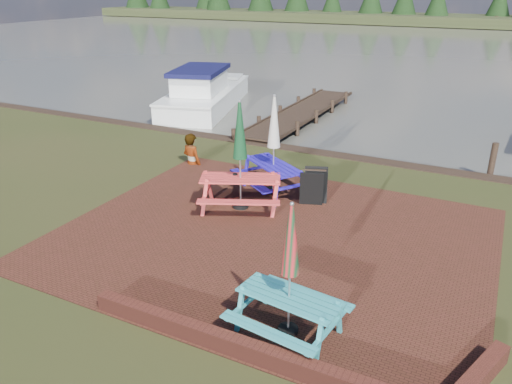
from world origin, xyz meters
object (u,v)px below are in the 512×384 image
object	(u,v)px
picnic_table_teal	(289,291)
boat_jetty	(205,95)
person	(191,134)
picnic_table_red	(240,173)
picnic_table_blue	(274,160)
chalkboard	(314,187)
jetty	(300,113)

from	to	relation	value
picnic_table_teal	boat_jetty	bearing A→B (deg)	134.03
boat_jetty	picnic_table_teal	bearing A→B (deg)	-69.49
picnic_table_teal	person	bearing A→B (deg)	141.23
picnic_table_red	picnic_table_teal	bearing A→B (deg)	-76.78
boat_jetty	picnic_table_red	bearing A→B (deg)	-69.74
picnic_table_red	picnic_table_blue	bearing A→B (deg)	53.28
picnic_table_blue	person	world-z (taller)	picnic_table_blue
person	chalkboard	bearing A→B (deg)	179.40
jetty	boat_jetty	bearing A→B (deg)	-179.72
jetty	picnic_table_red	bearing A→B (deg)	-76.81
picnic_table_teal	boat_jetty	distance (m)	16.27
picnic_table_teal	person	size ratio (longest dim) A/B	1.18
picnic_table_teal	picnic_table_red	bearing A→B (deg)	134.62
person	jetty	bearing A→B (deg)	-81.19
chalkboard	jetty	bearing A→B (deg)	93.83
picnic_table_red	jetty	distance (m)	9.53
person	picnic_table_teal	bearing A→B (deg)	148.34
picnic_table_blue	boat_jetty	distance (m)	10.66
picnic_table_teal	chalkboard	world-z (taller)	picnic_table_teal
picnic_table_blue	person	size ratio (longest dim) A/B	1.36
picnic_table_blue	chalkboard	size ratio (longest dim) A/B	2.78
picnic_table_red	boat_jetty	distance (m)	11.47
picnic_table_red	person	size ratio (longest dim) A/B	1.41
chalkboard	picnic_table_teal	bearing A→B (deg)	-93.94
picnic_table_teal	jetty	bearing A→B (deg)	118.57
picnic_table_blue	jetty	distance (m)	8.37
picnic_table_red	picnic_table_blue	xyz separation A→B (m)	(0.29, 1.27, -0.03)
picnic_table_teal	boat_jetty	xyz separation A→B (m)	(-9.72, 13.04, -0.35)
picnic_table_teal	person	xyz separation A→B (m)	(-5.77, 6.00, 0.16)
picnic_table_red	jetty	bearing A→B (deg)	79.11
person	picnic_table_blue	bearing A→B (deg)	178.41
picnic_table_teal	picnic_table_red	size ratio (longest dim) A/B	0.84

